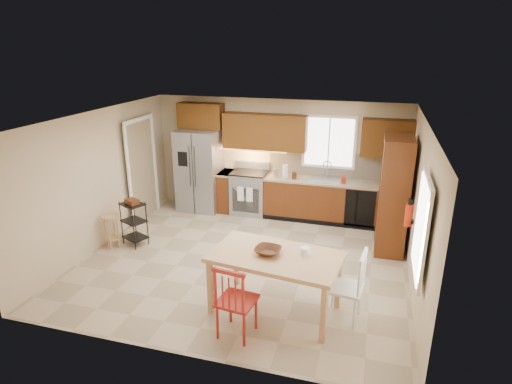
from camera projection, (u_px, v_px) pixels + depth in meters
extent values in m
plane|color=tan|center=(244.00, 260.00, 7.50)|extent=(5.50, 5.50, 0.00)
cube|color=silver|center=(243.00, 118.00, 6.67)|extent=(5.50, 5.00, 0.02)
cube|color=#CCB793|center=(278.00, 157.00, 9.35)|extent=(5.50, 0.02, 2.50)
cube|color=#CCB793|center=(177.00, 265.00, 4.82)|extent=(5.50, 0.02, 2.50)
cube|color=#CCB793|center=(100.00, 180.00, 7.80)|extent=(0.02, 5.00, 2.50)
cube|color=#CCB793|center=(419.00, 210.00, 6.38)|extent=(0.02, 5.00, 2.50)
cube|color=gray|center=(200.00, 170.00, 9.57)|extent=(0.92, 0.75, 1.82)
cube|color=gray|center=(250.00, 193.00, 9.47)|extent=(0.76, 0.63, 0.92)
cube|color=#572710|center=(227.00, 191.00, 9.63)|extent=(0.30, 0.60, 0.90)
cube|color=#572710|center=(333.00, 201.00, 9.01)|extent=(2.92, 0.60, 0.90)
cube|color=black|center=(360.00, 209.00, 8.61)|extent=(0.60, 0.02, 0.78)
cube|color=beige|center=(337.00, 165.00, 9.03)|extent=(2.92, 0.03, 0.55)
cube|color=#5D350F|center=(201.00, 116.00, 9.35)|extent=(1.00, 0.35, 0.55)
cube|color=#5D350F|center=(265.00, 132.00, 9.07)|extent=(1.80, 0.35, 0.75)
cube|color=#5D350F|center=(387.00, 139.00, 8.42)|extent=(1.00, 0.35, 0.75)
cube|color=white|center=(329.00, 142.00, 8.92)|extent=(1.12, 0.04, 1.12)
cube|color=gray|center=(325.00, 182.00, 8.93)|extent=(0.62, 0.46, 0.16)
cube|color=#FFBF66|center=(251.00, 149.00, 9.26)|extent=(1.60, 0.30, 0.01)
imported|color=#B1230C|center=(344.00, 179.00, 8.69)|extent=(0.09, 0.09, 0.19)
cylinder|color=white|center=(285.00, 171.00, 9.04)|extent=(0.12, 0.12, 0.28)
cylinder|color=gray|center=(276.00, 173.00, 9.11)|extent=(0.11, 0.11, 0.18)
cylinder|color=#472413|center=(294.00, 176.00, 8.99)|extent=(0.10, 0.10, 0.14)
cube|color=#572710|center=(394.00, 195.00, 7.61)|extent=(0.50, 0.95, 2.10)
cylinder|color=#B1230C|center=(409.00, 215.00, 6.59)|extent=(0.12, 0.12, 0.36)
cube|color=white|center=(422.00, 228.00, 5.28)|extent=(0.04, 1.02, 1.32)
cube|color=#8C7A59|center=(141.00, 171.00, 9.02)|extent=(0.04, 0.95, 2.10)
imported|color=#472413|center=(268.00, 254.00, 5.87)|extent=(0.40, 0.40, 0.09)
cylinder|color=white|center=(305.00, 253.00, 5.83)|extent=(0.16, 0.16, 0.17)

